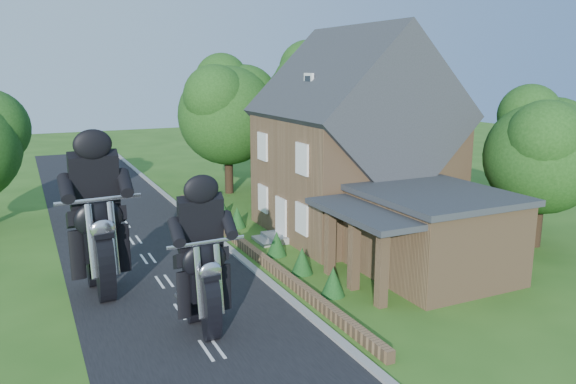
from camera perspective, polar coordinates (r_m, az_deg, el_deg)
name	(u,v)px	position (r m, az deg, el deg)	size (l,w,h in m)	color
ground	(185,311)	(20.06, -10.44, -11.82)	(120.00, 120.00, 0.00)	#2E5A19
road	(185,311)	(20.05, -10.44, -11.80)	(7.00, 80.00, 0.02)	black
kerb	(281,292)	(21.16, -0.73, -10.09)	(0.30, 80.00, 0.12)	gray
garden_wall	(248,248)	(25.67, -4.13, -5.66)	(0.30, 22.00, 0.40)	olive
house	(354,146)	(28.36, 6.73, 4.62)	(9.54, 8.64, 10.24)	olive
annex	(430,232)	(23.15, 14.26, -4.00)	(7.05, 5.94, 3.44)	olive
tree_annex_side	(547,146)	(28.29, 24.84, 4.25)	(5.64, 5.20, 7.48)	black
tree_house_right	(420,120)	(33.95, 13.28, 7.11)	(6.51, 6.00, 8.40)	black
tree_behind_house	(321,97)	(38.75, 3.39, 9.59)	(7.81, 7.20, 10.08)	black
tree_behind_left	(233,106)	(37.18, -5.61, 8.66)	(6.94, 6.40, 9.16)	black
shrub_a	(333,281)	(20.87, 4.60, -9.02)	(0.90, 0.90, 1.10)	#133B15
shrub_b	(302,261)	(22.92, 1.45, -6.97)	(0.90, 0.90, 1.10)	#133B15
shrub_c	(277,243)	(25.05, -1.16, -5.25)	(0.90, 0.90, 1.10)	#133B15
shrub_d	(237,217)	(29.50, -5.19, -2.56)	(0.90, 0.90, 1.10)	#133B15
shrub_e	(222,207)	(31.78, -6.77, -1.49)	(0.90, 0.90, 1.10)	#133B15
shrub_f	(208,198)	(34.09, -8.13, -0.57)	(0.90, 0.90, 1.10)	#133B15
motorcycle_lead	(203,309)	(18.23, -8.58, -11.70)	(0.41, 1.64, 1.53)	black
motorcycle_follow	(101,271)	(21.86, -18.45, -7.61)	(0.50, 1.97, 1.84)	black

